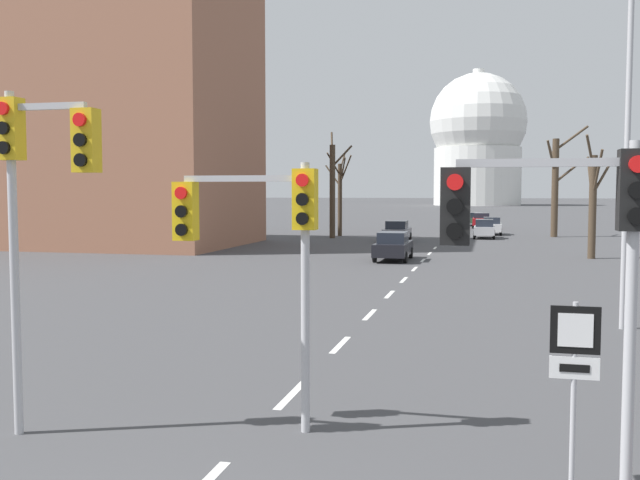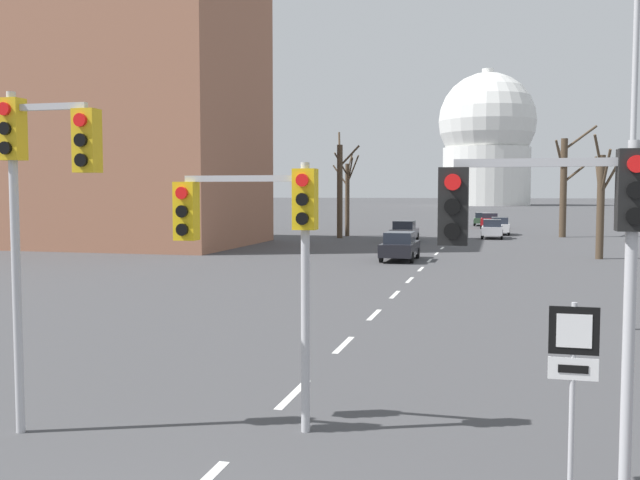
% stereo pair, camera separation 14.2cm
% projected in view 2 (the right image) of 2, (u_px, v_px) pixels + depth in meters
% --- Properties ---
extents(lane_stripe_1, '(0.16, 2.00, 0.01)m').
position_uv_depth(lane_stripe_1, '(293.00, 394.00, 13.55)').
color(lane_stripe_1, silver).
rests_on(lane_stripe_1, ground_plane).
extents(lane_stripe_2, '(0.16, 2.00, 0.01)m').
position_uv_depth(lane_stripe_2, '(344.00, 345.00, 17.90)').
color(lane_stripe_2, silver).
rests_on(lane_stripe_2, ground_plane).
extents(lane_stripe_3, '(0.16, 2.00, 0.01)m').
position_uv_depth(lane_stripe_3, '(374.00, 315.00, 22.26)').
color(lane_stripe_3, silver).
rests_on(lane_stripe_3, ground_plane).
extents(lane_stripe_4, '(0.16, 2.00, 0.01)m').
position_uv_depth(lane_stripe_4, '(395.00, 294.00, 26.61)').
color(lane_stripe_4, silver).
rests_on(lane_stripe_4, ground_plane).
extents(lane_stripe_5, '(0.16, 2.00, 0.01)m').
position_uv_depth(lane_stripe_5, '(410.00, 280.00, 30.96)').
color(lane_stripe_5, silver).
rests_on(lane_stripe_5, ground_plane).
extents(lane_stripe_6, '(0.16, 2.00, 0.01)m').
position_uv_depth(lane_stripe_6, '(421.00, 269.00, 35.31)').
color(lane_stripe_6, silver).
rests_on(lane_stripe_6, ground_plane).
extents(lane_stripe_7, '(0.16, 2.00, 0.01)m').
position_uv_depth(lane_stripe_7, '(430.00, 260.00, 39.67)').
color(lane_stripe_7, silver).
rests_on(lane_stripe_7, ground_plane).
extents(lane_stripe_8, '(0.16, 2.00, 0.01)m').
position_uv_depth(lane_stripe_8, '(437.00, 254.00, 44.02)').
color(lane_stripe_8, silver).
rests_on(lane_stripe_8, ground_plane).
extents(lane_stripe_9, '(0.16, 2.00, 0.01)m').
position_uv_depth(lane_stripe_9, '(442.00, 248.00, 48.37)').
color(lane_stripe_9, silver).
rests_on(lane_stripe_9, ground_plane).
extents(traffic_signal_near_right, '(2.42, 0.34, 4.45)m').
position_uv_depth(traffic_signal_near_right, '(565.00, 232.00, 8.51)').
color(traffic_signal_near_right, '#B2B2B7').
rests_on(traffic_signal_near_right, ground_plane).
extents(traffic_signal_near_left, '(1.67, 0.34, 5.40)m').
position_uv_depth(traffic_signal_near_left, '(38.00, 177.00, 11.03)').
color(traffic_signal_near_left, '#B2B2B7').
rests_on(traffic_signal_near_left, ground_plane).
extents(traffic_signal_centre_tall, '(2.39, 0.34, 4.31)m').
position_uv_depth(traffic_signal_centre_tall, '(261.00, 229.00, 11.40)').
color(traffic_signal_centre_tall, '#B2B2B7').
rests_on(traffic_signal_centre_tall, ground_plane).
extents(route_sign_post, '(0.60, 0.08, 2.49)m').
position_uv_depth(route_sign_post, '(573.00, 366.00, 8.85)').
color(route_sign_post, '#B2B2B7').
rests_on(route_sign_post, ground_plane).
extents(street_lamp_right, '(2.57, 0.36, 9.85)m').
position_uv_depth(street_lamp_right, '(617.00, 115.00, 19.57)').
color(street_lamp_right, '#B2B2B7').
rests_on(street_lamp_right, ground_plane).
extents(sedan_near_left, '(1.71, 3.98, 1.57)m').
position_uv_depth(sedan_near_left, '(492.00, 229.00, 58.08)').
color(sedan_near_left, '#B7B7BC').
rests_on(sedan_near_left, ground_plane).
extents(sedan_near_right, '(1.84, 4.47, 1.60)m').
position_uv_depth(sedan_near_right, '(400.00, 246.00, 39.65)').
color(sedan_near_right, black).
rests_on(sedan_near_right, ground_plane).
extents(sedan_mid_centre, '(1.89, 4.23, 1.59)m').
position_uv_depth(sedan_mid_centre, '(490.00, 220.00, 74.36)').
color(sedan_mid_centre, maroon).
rests_on(sedan_mid_centre, ground_plane).
extents(sedan_far_left, '(1.85, 4.27, 1.61)m').
position_uv_depth(sedan_far_left, '(404.00, 231.00, 54.33)').
color(sedan_far_left, slate).
rests_on(sedan_far_left, ground_plane).
extents(sedan_far_right, '(1.75, 3.87, 1.56)m').
position_uv_depth(sedan_far_right, '(500.00, 226.00, 63.01)').
color(sedan_far_right, silver).
rests_on(sedan_far_right, ground_plane).
extents(sedan_distant_centre, '(1.91, 4.12, 1.49)m').
position_uv_depth(sedan_distant_centre, '(483.00, 219.00, 79.69)').
color(sedan_distant_centre, '#2D4C33').
rests_on(sedan_distant_centre, ground_plane).
extents(bare_tree_left_near, '(2.09, 1.54, 8.79)m').
position_uv_depth(bare_tree_left_near, '(340.00, 188.00, 58.48)').
color(bare_tree_left_near, '#473828').
rests_on(bare_tree_left_near, ground_plane).
extents(bare_tree_right_near, '(1.70, 2.88, 7.04)m').
position_uv_depth(bare_tree_right_near, '(601.00, 201.00, 40.39)').
color(bare_tree_right_near, '#473828').
rests_on(bare_tree_right_near, ground_plane).
extents(bare_tree_left_far, '(2.74, 3.14, 7.28)m').
position_uv_depth(bare_tree_left_far, '(347.00, 194.00, 61.13)').
color(bare_tree_left_far, '#473828').
rests_on(bare_tree_left_far, ground_plane).
extents(bare_tree_right_far, '(3.48, 3.52, 9.37)m').
position_uv_depth(bare_tree_right_far, '(564.00, 183.00, 59.56)').
color(bare_tree_right_far, '#473828').
rests_on(bare_tree_right_far, ground_plane).
extents(capitol_dome, '(26.05, 26.05, 36.79)m').
position_uv_depth(capitol_dome, '(487.00, 139.00, 193.17)').
color(capitol_dome, silver).
rests_on(capitol_dome, ground_plane).
extents(apartment_block_left, '(18.00, 14.00, 20.23)m').
position_uv_depth(apartment_block_left, '(123.00, 104.00, 51.04)').
color(apartment_block_left, '#9E664C').
rests_on(apartment_block_left, ground_plane).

